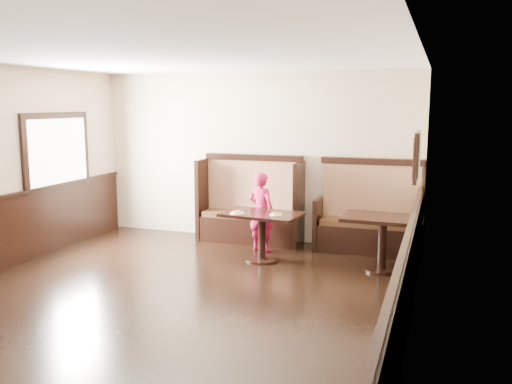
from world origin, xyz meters
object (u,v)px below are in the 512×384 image
at_px(booth_main, 251,210).
at_px(table_main, 262,224).
at_px(child, 261,212).
at_px(table_neighbor, 383,230).
at_px(booth_neighbor, 369,221).

height_order(booth_main, table_main, booth_main).
xyz_separation_m(booth_main, child, (0.37, -0.55, 0.10)).
bearing_deg(table_neighbor, table_main, -175.34).
xyz_separation_m(booth_main, table_neighbor, (2.26, -0.95, 0.04)).
bearing_deg(booth_main, child, -56.27).
relative_size(booth_main, child, 1.40).
bearing_deg(booth_main, table_main, -62.62).
distance_m(table_main, table_neighbor, 1.72).
bearing_deg(table_main, child, 115.49).
bearing_deg(child, booth_neighbor, -144.31).
xyz_separation_m(booth_main, table_main, (0.54, -1.03, 0.02)).
bearing_deg(booth_main, table_neighbor, -22.76).
xyz_separation_m(booth_main, booth_neighbor, (1.95, -0.00, -0.05)).
bearing_deg(booth_neighbor, table_neighbor, -72.10).
xyz_separation_m(table_main, child, (-0.17, 0.49, 0.08)).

